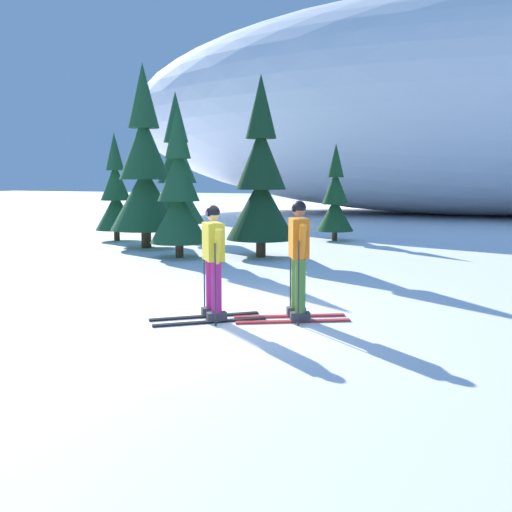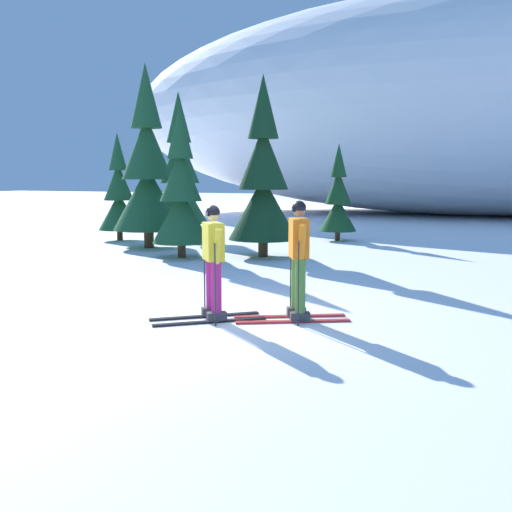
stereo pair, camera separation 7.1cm
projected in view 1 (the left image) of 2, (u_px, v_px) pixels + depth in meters
ground_plane at (200, 317)px, 9.09m from camera, size 120.00×120.00×0.00m
skier_orange_jacket at (298, 258)px, 8.82m from camera, size 1.69×1.16×1.76m
skier_yellow_jacket at (213, 260)px, 8.82m from camera, size 1.59×1.40×1.69m
pine_tree_far_left at (116, 196)px, 19.73m from camera, size 1.35×1.35×3.50m
pine_tree_left at (177, 177)px, 20.67m from camera, size 1.91×1.91×4.95m
pine_tree_center_left at (145, 172)px, 17.60m from camera, size 2.06×2.06×5.33m
pine_tree_center_right at (179, 195)px, 15.51m from camera, size 1.50×1.50×3.90m
pine_tree_right at (261, 182)px, 15.59m from camera, size 1.81×1.81×4.68m
pine_tree_far_right at (335, 200)px, 19.72m from camera, size 1.22×1.22×3.16m
snow_ridge_background at (473, 106)px, 32.27m from camera, size 40.42×20.04×11.64m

